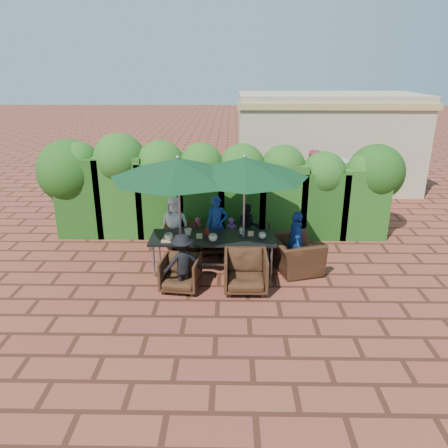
{
  "coord_description": "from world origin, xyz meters",
  "views": [
    {
      "loc": [
        0.23,
        -8.2,
        4.11
      ],
      "look_at": [
        0.09,
        0.4,
        0.96
      ],
      "focal_mm": 35.0,
      "sensor_mm": 36.0,
      "label": 1
    }
  ],
  "objects_px": {
    "dining_table": "(213,240)",
    "chair_near_right": "(246,270)",
    "chair_far_left": "(181,235)",
    "chair_far_mid": "(215,237)",
    "chair_far_right": "(255,239)",
    "chair_near_left": "(180,272)",
    "umbrella_left": "(178,168)",
    "umbrella_right": "(245,167)",
    "chair_end_right": "(295,249)"
  },
  "relations": [
    {
      "from": "chair_near_right",
      "to": "chair_far_left",
      "type": "bearing_deg",
      "value": 126.88
    },
    {
      "from": "chair_near_right",
      "to": "chair_near_left",
      "type": "bearing_deg",
      "value": 179.37
    },
    {
      "from": "chair_far_left",
      "to": "chair_far_mid",
      "type": "bearing_deg",
      "value": 150.92
    },
    {
      "from": "chair_far_mid",
      "to": "chair_near_left",
      "type": "bearing_deg",
      "value": 67.9
    },
    {
      "from": "chair_far_right",
      "to": "chair_near_left",
      "type": "relative_size",
      "value": 1.02
    },
    {
      "from": "umbrella_left",
      "to": "dining_table",
      "type": "bearing_deg",
      "value": 4.33
    },
    {
      "from": "umbrella_right",
      "to": "chair_far_mid",
      "type": "bearing_deg",
      "value": 123.12
    },
    {
      "from": "dining_table",
      "to": "chair_near_right",
      "type": "distance_m",
      "value": 1.12
    },
    {
      "from": "umbrella_left",
      "to": "chair_end_right",
      "type": "height_order",
      "value": "umbrella_left"
    },
    {
      "from": "umbrella_left",
      "to": "chair_near_left",
      "type": "xyz_separation_m",
      "value": [
        0.07,
        -0.8,
        -1.85
      ]
    },
    {
      "from": "umbrella_left",
      "to": "chair_near_left",
      "type": "relative_size",
      "value": 3.68
    },
    {
      "from": "chair_far_left",
      "to": "chair_near_right",
      "type": "relative_size",
      "value": 0.86
    },
    {
      "from": "dining_table",
      "to": "umbrella_right",
      "type": "relative_size",
      "value": 1.02
    },
    {
      "from": "umbrella_right",
      "to": "chair_near_right",
      "type": "distance_m",
      "value": 2.0
    },
    {
      "from": "chair_far_right",
      "to": "chair_near_left",
      "type": "distance_m",
      "value": 2.28
    },
    {
      "from": "chair_far_left",
      "to": "chair_far_mid",
      "type": "xyz_separation_m",
      "value": [
        0.8,
        -0.07,
        -0.01
      ]
    },
    {
      "from": "umbrella_left",
      "to": "chair_end_right",
      "type": "bearing_deg",
      "value": 1.7
    },
    {
      "from": "chair_far_right",
      "to": "dining_table",
      "type": "bearing_deg",
      "value": 43.75
    },
    {
      "from": "dining_table",
      "to": "chair_near_left",
      "type": "relative_size",
      "value": 3.55
    },
    {
      "from": "umbrella_left",
      "to": "chair_far_right",
      "type": "bearing_deg",
      "value": 29.22
    },
    {
      "from": "dining_table",
      "to": "chair_end_right",
      "type": "bearing_deg",
      "value": 0.68
    },
    {
      "from": "chair_far_right",
      "to": "chair_end_right",
      "type": "height_order",
      "value": "chair_end_right"
    },
    {
      "from": "umbrella_left",
      "to": "chair_far_mid",
      "type": "height_order",
      "value": "umbrella_left"
    },
    {
      "from": "umbrella_left",
      "to": "chair_near_left",
      "type": "bearing_deg",
      "value": -84.79
    },
    {
      "from": "chair_far_right",
      "to": "chair_end_right",
      "type": "xyz_separation_m",
      "value": [
        0.79,
        -0.82,
        0.1
      ]
    },
    {
      "from": "chair_far_right",
      "to": "chair_far_mid",
      "type": "bearing_deg",
      "value": -7.04
    },
    {
      "from": "chair_near_left",
      "to": "umbrella_right",
      "type": "bearing_deg",
      "value": 43.14
    },
    {
      "from": "umbrella_left",
      "to": "chair_far_left",
      "type": "relative_size",
      "value": 3.71
    },
    {
      "from": "umbrella_right",
      "to": "chair_near_left",
      "type": "xyz_separation_m",
      "value": [
        -1.23,
        -0.88,
        -1.85
      ]
    },
    {
      "from": "umbrella_left",
      "to": "chair_far_right",
      "type": "xyz_separation_m",
      "value": [
        1.6,
        0.89,
        -1.84
      ]
    },
    {
      "from": "chair_near_right",
      "to": "chair_far_right",
      "type": "bearing_deg",
      "value": 80.77
    },
    {
      "from": "umbrella_right",
      "to": "dining_table",
      "type": "bearing_deg",
      "value": -177.91
    },
    {
      "from": "dining_table",
      "to": "chair_far_mid",
      "type": "xyz_separation_m",
      "value": [
        0.01,
        0.98,
        -0.33
      ]
    },
    {
      "from": "umbrella_right",
      "to": "chair_end_right",
      "type": "distance_m",
      "value": 2.05
    },
    {
      "from": "dining_table",
      "to": "chair_far_right",
      "type": "bearing_deg",
      "value": 42.13
    },
    {
      "from": "chair_end_right",
      "to": "chair_far_mid",
      "type": "bearing_deg",
      "value": 45.28
    },
    {
      "from": "chair_far_mid",
      "to": "chair_far_right",
      "type": "bearing_deg",
      "value": 167.3
    },
    {
      "from": "umbrella_left",
      "to": "chair_near_left",
      "type": "height_order",
      "value": "umbrella_left"
    },
    {
      "from": "umbrella_left",
      "to": "chair_far_mid",
      "type": "relative_size",
      "value": 3.83
    },
    {
      "from": "umbrella_left",
      "to": "chair_near_right",
      "type": "distance_m",
      "value": 2.37
    },
    {
      "from": "dining_table",
      "to": "chair_near_left",
      "type": "distance_m",
      "value": 1.09
    },
    {
      "from": "dining_table",
      "to": "chair_near_left",
      "type": "height_order",
      "value": "dining_table"
    },
    {
      "from": "chair_far_right",
      "to": "chair_near_right",
      "type": "relative_size",
      "value": 0.89
    },
    {
      "from": "chair_far_mid",
      "to": "chair_near_right",
      "type": "height_order",
      "value": "chair_near_right"
    },
    {
      "from": "chair_far_mid",
      "to": "chair_far_right",
      "type": "xyz_separation_m",
      "value": [
        0.92,
        -0.14,
        0.02
      ]
    },
    {
      "from": "chair_far_left",
      "to": "chair_far_mid",
      "type": "height_order",
      "value": "chair_far_left"
    },
    {
      "from": "chair_end_right",
      "to": "umbrella_right",
      "type": "bearing_deg",
      "value": 74.48
    },
    {
      "from": "umbrella_right",
      "to": "chair_near_left",
      "type": "bearing_deg",
      "value": -144.38
    },
    {
      "from": "umbrella_right",
      "to": "chair_far_right",
      "type": "distance_m",
      "value": 2.04
    },
    {
      "from": "chair_far_mid",
      "to": "chair_far_right",
      "type": "distance_m",
      "value": 0.93
    }
  ]
}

